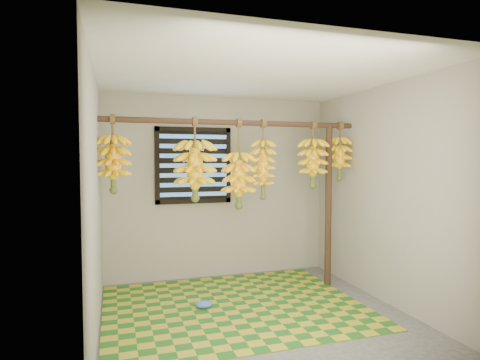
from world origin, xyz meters
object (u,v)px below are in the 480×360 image
object	(u,v)px
banana_bunch_a	(113,164)
banana_bunch_c	(239,180)
support_post	(328,206)
plastic_bag	(204,304)
woven_mat	(234,306)
banana_bunch_b	(195,170)
banana_bunch_d	(263,169)
banana_bunch_e	(313,163)
banana_bunch_f	(340,158)

from	to	relation	value
banana_bunch_a	banana_bunch_c	xyz separation A→B (m)	(1.38, 0.00, -0.19)
support_post	plastic_bag	size ratio (longest dim) A/B	10.68
support_post	banana_bunch_a	world-z (taller)	banana_bunch_a
woven_mat	banana_bunch_a	world-z (taller)	banana_bunch_a
woven_mat	plastic_bag	xyz separation A→B (m)	(-0.33, 0.04, 0.04)
woven_mat	banana_bunch_c	bearing A→B (deg)	65.81
woven_mat	banana_bunch_b	world-z (taller)	banana_bunch_b
banana_bunch_d	support_post	bearing A→B (deg)	-0.00
support_post	woven_mat	xyz separation A→B (m)	(-1.33, -0.37, -0.99)
support_post	banana_bunch_b	xyz separation A→B (m)	(-1.68, -0.00, 0.46)
plastic_bag	banana_bunch_e	bearing A→B (deg)	13.02
woven_mat	banana_bunch_f	bearing A→B (deg)	13.94
plastic_bag	banana_bunch_d	xyz separation A→B (m)	(0.79, 0.33, 1.42)
banana_bunch_a	banana_bunch_f	world-z (taller)	same
banana_bunch_b	banana_bunch_f	distance (m)	1.83
banana_bunch_b	banana_bunch_f	bearing A→B (deg)	0.00
support_post	banana_bunch_a	xyz separation A→B (m)	(-2.55, 0.00, 0.53)
support_post	banana_bunch_e	world-z (taller)	banana_bunch_e
banana_bunch_d	banana_bunch_a	bearing A→B (deg)	-180.00
banana_bunch_b	banana_bunch_e	distance (m)	1.46
banana_bunch_d	banana_bunch_c	bearing A→B (deg)	-180.00
banana_bunch_a	banana_bunch_e	xyz separation A→B (m)	(2.33, 0.00, -0.00)
support_post	banana_bunch_d	bearing A→B (deg)	180.00
support_post	banana_bunch_d	size ratio (longest dim) A/B	2.14
banana_bunch_b	banana_bunch_e	size ratio (longest dim) A/B	1.14
woven_mat	banana_bunch_b	distance (m)	1.54
banana_bunch_e	banana_bunch_c	bearing A→B (deg)	180.00
woven_mat	banana_bunch_e	xyz separation A→B (m)	(1.12, 0.37, 1.53)
banana_bunch_b	banana_bunch_e	xyz separation A→B (m)	(1.46, 0.00, 0.08)
banana_bunch_c	plastic_bag	bearing A→B (deg)	-145.87
support_post	banana_bunch_b	bearing A→B (deg)	-180.00
plastic_bag	banana_bunch_c	distance (m)	1.42
banana_bunch_b	banana_bunch_f	size ratio (longest dim) A/B	1.27
banana_bunch_b	banana_bunch_c	distance (m)	0.52
banana_bunch_b	banana_bunch_c	bearing A→B (deg)	0.00
woven_mat	banana_bunch_e	size ratio (longest dim) A/B	3.32
plastic_bag	banana_bunch_b	world-z (taller)	banana_bunch_b
banana_bunch_e	banana_bunch_b	bearing A→B (deg)	-180.00
banana_bunch_b	woven_mat	bearing A→B (deg)	-46.80
banana_bunch_b	support_post	bearing A→B (deg)	0.00
banana_bunch_a	banana_bunch_c	size ratio (longest dim) A/B	0.79
banana_bunch_a	banana_bunch_c	bearing A→B (deg)	0.00
woven_mat	banana_bunch_e	distance (m)	1.93
plastic_bag	banana_bunch_d	size ratio (longest dim) A/B	0.20
support_post	banana_bunch_c	distance (m)	1.22
woven_mat	banana_bunch_c	size ratio (longest dim) A/B	2.62
banana_bunch_c	banana_bunch_f	world-z (taller)	same
woven_mat	banana_bunch_e	bearing A→B (deg)	18.27
banana_bunch_a	banana_bunch_f	bearing A→B (deg)	0.00
woven_mat	banana_bunch_d	size ratio (longest dim) A/B	2.88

